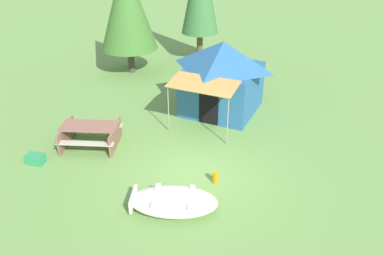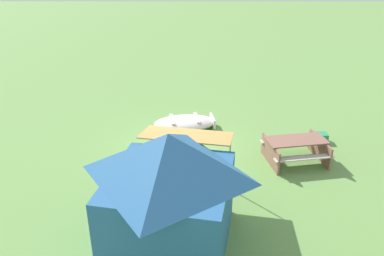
{
  "view_description": "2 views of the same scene",
  "coord_description": "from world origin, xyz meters",
  "px_view_note": "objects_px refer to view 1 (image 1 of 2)",
  "views": [
    {
      "loc": [
        2.22,
        -9.48,
        6.93
      ],
      "look_at": [
        -0.29,
        0.81,
        1.07
      ],
      "focal_mm": 36.2,
      "sensor_mm": 36.0,
      "label": 1
    },
    {
      "loc": [
        -0.52,
        11.77,
        6.35
      ],
      "look_at": [
        -0.46,
        0.9,
        1.28
      ],
      "focal_mm": 36.49,
      "sensor_mm": 36.0,
      "label": 2
    }
  ],
  "objects_px": {
    "beached_rowboat": "(173,201)",
    "picnic_table": "(90,133)",
    "canvas_cabin_tent": "(222,76)",
    "cooler_box": "(36,159)",
    "pine_tree_back_right": "(127,5)",
    "fuel_can": "(215,177)"
  },
  "relations": [
    {
      "from": "fuel_can",
      "to": "pine_tree_back_right",
      "type": "bearing_deg",
      "value": 125.69
    },
    {
      "from": "beached_rowboat",
      "to": "cooler_box",
      "type": "xyz_separation_m",
      "value": [
        -4.83,
        1.04,
        -0.09
      ]
    },
    {
      "from": "picnic_table",
      "to": "cooler_box",
      "type": "relative_size",
      "value": 3.87
    },
    {
      "from": "cooler_box",
      "to": "fuel_can",
      "type": "bearing_deg",
      "value": 3.58
    },
    {
      "from": "beached_rowboat",
      "to": "cooler_box",
      "type": "distance_m",
      "value": 4.94
    },
    {
      "from": "beached_rowboat",
      "to": "fuel_can",
      "type": "relative_size",
      "value": 7.15
    },
    {
      "from": "beached_rowboat",
      "to": "canvas_cabin_tent",
      "type": "height_order",
      "value": "canvas_cabin_tent"
    },
    {
      "from": "canvas_cabin_tent",
      "to": "picnic_table",
      "type": "bearing_deg",
      "value": -135.25
    },
    {
      "from": "canvas_cabin_tent",
      "to": "picnic_table",
      "type": "relative_size",
      "value": 2.07
    },
    {
      "from": "picnic_table",
      "to": "fuel_can",
      "type": "bearing_deg",
      "value": -13.28
    },
    {
      "from": "beached_rowboat",
      "to": "picnic_table",
      "type": "height_order",
      "value": "picnic_table"
    },
    {
      "from": "pine_tree_back_right",
      "to": "cooler_box",
      "type": "bearing_deg",
      "value": -89.6
    },
    {
      "from": "fuel_can",
      "to": "pine_tree_back_right",
      "type": "xyz_separation_m",
      "value": [
        -5.77,
        8.03,
        3.08
      ]
    },
    {
      "from": "pine_tree_back_right",
      "to": "beached_rowboat",
      "type": "bearing_deg",
      "value": -62.58
    },
    {
      "from": "beached_rowboat",
      "to": "cooler_box",
      "type": "bearing_deg",
      "value": 167.85
    },
    {
      "from": "cooler_box",
      "to": "pine_tree_back_right",
      "type": "distance_m",
      "value": 8.94
    },
    {
      "from": "beached_rowboat",
      "to": "fuel_can",
      "type": "xyz_separation_m",
      "value": [
        0.88,
        1.4,
        -0.07
      ]
    },
    {
      "from": "beached_rowboat",
      "to": "canvas_cabin_tent",
      "type": "relative_size",
      "value": 0.58
    },
    {
      "from": "beached_rowboat",
      "to": "picnic_table",
      "type": "relative_size",
      "value": 1.19
    },
    {
      "from": "fuel_can",
      "to": "pine_tree_back_right",
      "type": "relative_size",
      "value": 0.07
    },
    {
      "from": "picnic_table",
      "to": "canvas_cabin_tent",
      "type": "bearing_deg",
      "value": 44.75
    },
    {
      "from": "picnic_table",
      "to": "beached_rowboat",
      "type": "bearing_deg",
      "value": -34.22
    }
  ]
}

